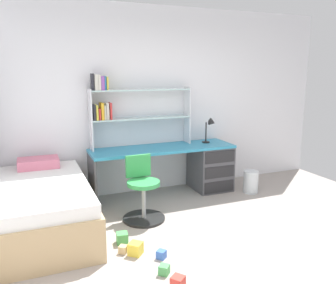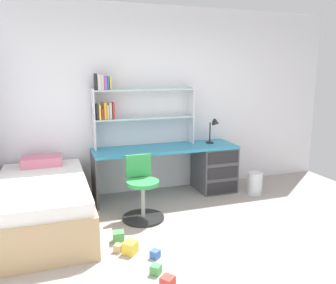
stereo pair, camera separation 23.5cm
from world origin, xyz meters
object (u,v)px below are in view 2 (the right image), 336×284
at_px(waste_bin, 255,183).
at_px(toy_block_yellow_3, 130,248).
at_px(toy_block_blue_2, 155,254).
at_px(toy_block_red_4, 168,282).
at_px(toy_block_green_0, 119,237).
at_px(swivel_chair, 142,195).
at_px(bookshelf_hutch, 129,105).
at_px(bed_platform, 43,205).
at_px(toy_block_green_5, 156,269).
at_px(desk, 201,165).
at_px(desk_lamp, 215,127).
at_px(toy_block_natural_1, 118,248).

xyz_separation_m(waste_bin, toy_block_yellow_3, (-2.15, -1.09, -0.10)).
xyz_separation_m(toy_block_blue_2, toy_block_red_4, (-0.04, -0.50, 0.01)).
bearing_deg(toy_block_green_0, swivel_chair, 52.04).
relative_size(waste_bin, toy_block_yellow_3, 2.67).
bearing_deg(bookshelf_hutch, toy_block_green_0, -107.93).
bearing_deg(bed_platform, waste_bin, 4.03).
bearing_deg(toy_block_green_0, toy_block_green_5, -73.96).
xyz_separation_m(swivel_chair, toy_block_red_4, (-0.17, -1.45, -0.26)).
bearing_deg(swivel_chair, toy_block_green_5, -99.32).
distance_m(desk, toy_block_green_0, 1.97).
xyz_separation_m(desk, toy_block_yellow_3, (-1.45, -1.49, -0.35)).
relative_size(desk_lamp, swivel_chair, 0.49).
bearing_deg(toy_block_yellow_3, desk_lamp, 42.09).
distance_m(toy_block_green_0, toy_block_red_4, 0.97).
height_order(bookshelf_hutch, waste_bin, bookshelf_hutch).
bearing_deg(toy_block_green_5, toy_block_blue_2, 74.35).
bearing_deg(toy_block_red_4, toy_block_natural_1, 110.80).
distance_m(toy_block_green_0, toy_block_green_5, 0.73).
bearing_deg(waste_bin, toy_block_natural_1, -155.82).
bearing_deg(toy_block_natural_1, toy_block_green_5, -64.05).
relative_size(swivel_chair, toy_block_green_0, 6.67).
relative_size(waste_bin, toy_block_red_4, 3.21).
height_order(bed_platform, toy_block_red_4, bed_platform).
relative_size(bookshelf_hutch, toy_block_blue_2, 18.01).
distance_m(bed_platform, toy_block_green_5, 1.64).
bearing_deg(bed_platform, toy_block_natural_1, -48.59).
relative_size(bed_platform, toy_block_green_5, 21.13).
height_order(toy_block_blue_2, toy_block_red_4, toy_block_red_4).
bearing_deg(desk_lamp, toy_block_green_5, -128.30).
relative_size(desk_lamp, bed_platform, 0.21).
bearing_deg(swivel_chair, toy_block_blue_2, -97.52).
relative_size(bed_platform, toy_block_yellow_3, 14.79).
bearing_deg(toy_block_natural_1, toy_block_red_4, -69.20).
distance_m(desk, toy_block_blue_2, 2.10).
relative_size(bookshelf_hutch, bed_platform, 0.80).
height_order(toy_block_green_0, toy_block_yellow_3, toy_block_yellow_3).
relative_size(swivel_chair, toy_block_natural_1, 10.16).
height_order(desk_lamp, toy_block_green_0, desk_lamp).
height_order(desk_lamp, waste_bin, desk_lamp).
bearing_deg(toy_block_red_4, bookshelf_hutch, 84.73).
bearing_deg(toy_block_green_0, toy_block_yellow_3, -76.55).
bearing_deg(swivel_chair, toy_block_yellow_3, -113.14).
xyz_separation_m(swivel_chair, bed_platform, (-1.16, 0.09, -0.01)).
xyz_separation_m(bookshelf_hutch, toy_block_natural_1, (-0.50, -1.60, -1.30)).
xyz_separation_m(toy_block_natural_1, toy_block_red_4, (0.28, -0.74, 0.01)).
bearing_deg(toy_block_red_4, toy_block_green_5, 98.27).
bearing_deg(toy_block_yellow_3, bed_platform, 132.95).
height_order(desk, toy_block_green_5, desk).
relative_size(toy_block_natural_1, toy_block_yellow_3, 0.62).
xyz_separation_m(bookshelf_hutch, toy_block_green_5, (-0.25, -2.10, -1.30)).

